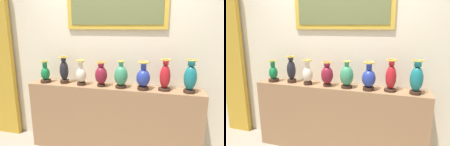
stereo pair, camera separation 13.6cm
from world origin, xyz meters
TOP-DOWN VIEW (x-y plane):
  - display_shelf at (0.00, 0.00)m, footprint 2.35×0.32m
  - back_wall at (0.00, 0.22)m, footprint 4.21×0.14m
  - curtain_gold at (-1.82, 0.10)m, footprint 0.40×0.08m
  - vase_emerald at (-0.97, -0.04)m, footprint 0.15×0.15m
  - vase_onyx at (-0.69, -0.01)m, footprint 0.13×0.13m
  - vase_ivory at (-0.42, -0.04)m, footprint 0.14×0.14m
  - vase_burgundy at (-0.14, -0.04)m, footprint 0.16×0.16m
  - vase_jade at (0.13, -0.04)m, footprint 0.18×0.18m
  - vase_cobalt at (0.42, -0.06)m, footprint 0.17×0.17m
  - vase_crimson at (0.68, -0.02)m, footprint 0.15×0.15m
  - vase_teal at (0.97, -0.04)m, footprint 0.15×0.15m

SIDE VIEW (x-z plane):
  - display_shelf at x=0.00m, z-range 0.00..0.97m
  - vase_emerald at x=-0.97m, z-range 0.93..1.24m
  - vase_ivory at x=-0.42m, z-range 0.94..1.29m
  - vase_jade at x=0.13m, z-range 0.94..1.30m
  - vase_cobalt at x=0.42m, z-range 0.94..1.30m
  - vase_burgundy at x=-0.14m, z-range 0.96..1.29m
  - vase_crimson at x=0.68m, z-range 0.95..1.34m
  - vase_onyx at x=-0.69m, z-range 0.95..1.33m
  - vase_teal at x=0.97m, z-range 0.95..1.36m
  - curtain_gold at x=-1.82m, z-range 0.00..2.35m
  - back_wall at x=0.00m, z-range 0.03..2.64m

